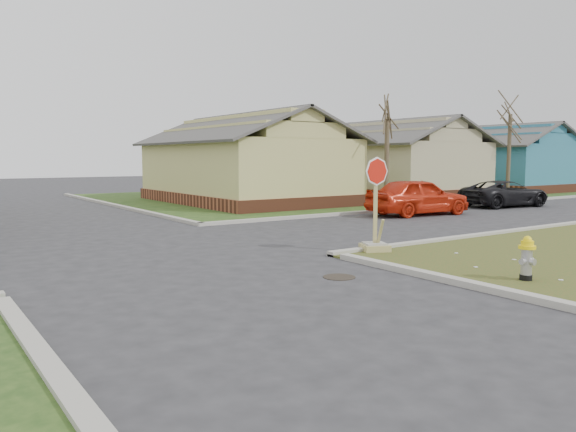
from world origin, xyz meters
TOP-DOWN VIEW (x-y plane):
  - ground at (0.00, 0.00)m, footprint 120.00×120.00m
  - verge_far_right at (22.00, 18.00)m, footprint 37.00×19.00m
  - curbs at (0.00, 5.00)m, footprint 80.00×40.00m
  - manhole at (2.20, -0.50)m, footprint 0.64×0.64m
  - side_house_yellow at (10.00, 16.50)m, footprint 7.60×11.60m
  - side_house_tan at (20.00, 16.50)m, footprint 7.60×11.60m
  - side_house_teal at (30.00, 16.50)m, footprint 7.60×11.60m
  - tree_mid_right at (14.00, 10.20)m, footprint 0.22×0.22m
  - tree_far_right at (24.00, 10.50)m, footprint 0.22×0.22m
  - fire_hydrant at (4.80, -2.87)m, footprint 0.31×0.31m
  - stop_sign at (4.79, 1.22)m, footprint 0.66×0.64m
  - red_sedan at (12.57, 6.92)m, footprint 4.62×2.26m
  - dark_pickup at (18.97, 7.26)m, footprint 4.72×2.63m

SIDE VIEW (x-z plane):
  - ground at x=0.00m, z-range 0.00..0.00m
  - curbs at x=0.00m, z-range -0.06..0.06m
  - manhole at x=2.20m, z-range 0.00..0.01m
  - verge_far_right at x=22.00m, z-range 0.00..0.05m
  - fire_hydrant at x=4.80m, z-range 0.09..0.93m
  - stop_sign at x=4.79m, z-range -0.61..1.71m
  - dark_pickup at x=18.97m, z-range 0.00..1.25m
  - red_sedan at x=12.57m, z-range 0.00..1.52m
  - tree_mid_right at x=14.00m, z-range 0.05..4.25m
  - side_house_yellow at x=10.00m, z-range -0.16..4.54m
  - side_house_tan at x=20.00m, z-range -0.16..4.54m
  - side_house_teal at x=30.00m, z-range -0.16..4.54m
  - tree_far_right at x=24.00m, z-range 0.05..4.81m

